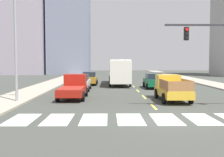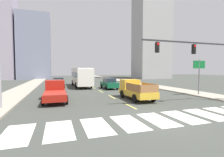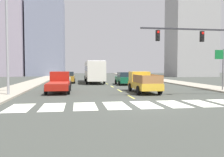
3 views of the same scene
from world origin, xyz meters
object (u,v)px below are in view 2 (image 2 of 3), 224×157
traffic_signal_gantry (204,57)px  direction_sign_green (199,70)px  city_bus (81,76)px  sedan_mid (58,82)px  sedan_near_left (55,86)px  streetlight_left (1,44)px  pickup_stakebed (135,90)px  sedan_far (109,83)px  pickup_dark (55,92)px

traffic_signal_gantry → direction_sign_green: (3.27, 3.71, -1.18)m
city_bus → sedan_mid: bearing=-175.1°
sedan_near_left → streetlight_left: (-3.73, -8.65, 4.11)m
pickup_stakebed → streetlight_left: size_ratio=0.58×
pickup_stakebed → sedan_far: 9.62m
sedan_mid → city_bus: bearing=3.1°
sedan_far → traffic_signal_gantry: size_ratio=0.47×
pickup_stakebed → city_bus: city_bus is taller
city_bus → direction_sign_green: (11.69, -14.91, 1.08)m
city_bus → sedan_near_left: bearing=-121.4°
traffic_signal_gantry → direction_sign_green: bearing=48.6°
pickup_dark → traffic_signal_gantry: (12.76, -5.42, 3.29)m
pickup_stakebed → streetlight_left: bearing=-172.8°
pickup_dark → traffic_signal_gantry: 14.25m
sedan_far → sedan_mid: same height
pickup_dark → direction_sign_green: size_ratio=1.24×
traffic_signal_gantry → streetlight_left: 16.77m
pickup_stakebed → pickup_dark: 8.06m
sedan_far → streetlight_left: size_ratio=0.49×
direction_sign_green → sedan_mid: bearing=136.9°
sedan_far → traffic_signal_gantry: traffic_signal_gantry is taller
sedan_near_left → direction_sign_green: 17.96m
pickup_stakebed → traffic_signal_gantry: bearing=-39.3°
sedan_mid → direction_sign_green: (15.60, -14.58, 2.17)m
pickup_stakebed → sedan_far: (0.15, 9.62, -0.08)m
direction_sign_green → streetlight_left: bearing=-177.4°
city_bus → traffic_signal_gantry: 20.56m
pickup_stakebed → direction_sign_green: 8.36m
pickup_dark → sedan_far: (8.09, 8.29, -0.06)m
city_bus → streetlight_left: size_ratio=1.20×
city_bus → streetlight_left: 18.01m
pickup_stakebed → direction_sign_green: size_ratio=1.24×
sedan_far → direction_sign_green: 12.95m
sedan_mid → sedan_near_left: size_ratio=1.00×
sedan_far → sedan_near_left: bearing=-167.3°
sedan_far → pickup_dark: bearing=-137.0°
sedan_mid → sedan_near_left: bearing=-95.5°
pickup_stakebed → streetlight_left: 12.44m
pickup_dark → city_bus: size_ratio=0.48×
sedan_far → traffic_signal_gantry: (4.67, -13.71, 3.35)m
city_bus → streetlight_left: bearing=-117.1°
pickup_dark → sedan_far: 11.59m
pickup_stakebed → sedan_far: size_ratio=1.18×
pickup_stakebed → traffic_signal_gantry: traffic_signal_gantry is taller
sedan_mid → traffic_signal_gantry: traffic_signal_gantry is taller
sedan_mid → sedan_near_left: 6.83m
sedan_mid → pickup_dark: bearing=-93.7°
traffic_signal_gantry → streetlight_left: (-16.52, 2.82, 0.76)m
traffic_signal_gantry → streetlight_left: size_ratio=1.03×
sedan_mid → sedan_near_left: same height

